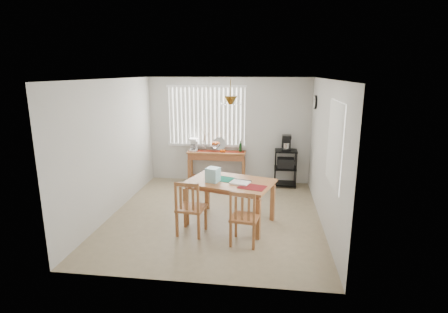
# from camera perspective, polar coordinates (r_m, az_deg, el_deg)

# --- Properties ---
(ground) EXTENTS (4.00, 4.50, 0.01)m
(ground) POSITION_cam_1_polar(r_m,az_deg,el_deg) (6.91, -1.42, -9.59)
(ground) COLOR gray
(room_shell) EXTENTS (4.20, 4.70, 2.70)m
(room_shell) POSITION_cam_1_polar(r_m,az_deg,el_deg) (6.45, -1.46, 4.45)
(room_shell) COLOR beige
(room_shell) RESTS_ON ground
(sideboard) EXTENTS (1.44, 0.40, 0.81)m
(sideboard) POSITION_cam_1_polar(r_m,az_deg,el_deg) (8.66, -1.15, -0.47)
(sideboard) COLOR #A16236
(sideboard) RESTS_ON ground
(sideboard_items) EXTENTS (1.37, 0.34, 0.62)m
(sideboard_items) POSITION_cam_1_polar(r_m,az_deg,el_deg) (8.63, -2.77, 1.74)
(sideboard_items) COLOR maroon
(sideboard_items) RESTS_ON sideboard
(wire_cart) EXTENTS (0.53, 0.42, 0.90)m
(wire_cart) POSITION_cam_1_polar(r_m,az_deg,el_deg) (8.57, 10.00, -1.30)
(wire_cart) COLOR black
(wire_cart) RESTS_ON ground
(cart_items) EXTENTS (0.21, 0.25, 0.37)m
(cart_items) POSITION_cam_1_polar(r_m,az_deg,el_deg) (8.46, 10.15, 2.16)
(cart_items) COLOR black
(cart_items) RESTS_ON wire_cart
(dining_table) EXTENTS (1.72, 1.36, 0.80)m
(dining_table) POSITION_cam_1_polar(r_m,az_deg,el_deg) (6.35, 1.00, -4.82)
(dining_table) COLOR #A16236
(dining_table) RESTS_ON ground
(table_items) EXTENTS (1.13, 0.85, 0.26)m
(table_items) POSITION_cam_1_polar(r_m,az_deg,el_deg) (6.24, -0.70, -3.35)
(table_items) COLOR #137057
(table_items) RESTS_ON dining_table
(chair_left) EXTENTS (0.50, 0.50, 0.98)m
(chair_left) POSITION_cam_1_polar(r_m,az_deg,el_deg) (6.00, -5.50, -8.37)
(chair_left) COLOR #A16236
(chair_left) RESTS_ON ground
(chair_right) EXTENTS (0.49, 0.49, 0.94)m
(chair_right) POSITION_cam_1_polar(r_m,az_deg,el_deg) (5.66, 3.31, -9.97)
(chair_right) COLOR #A16236
(chair_right) RESTS_ON ground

